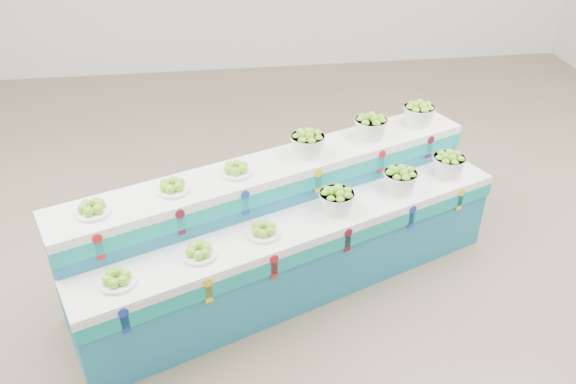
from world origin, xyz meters
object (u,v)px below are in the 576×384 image
object	(u,v)px
display_stand	(288,229)
basket_upper_right	(419,113)
basket_lower_left	(337,200)
plate_upper_mid	(172,186)

from	to	relation	value
display_stand	basket_upper_right	bearing A→B (deg)	8.58
basket_lower_left	basket_upper_right	world-z (taller)	basket_upper_right
basket_lower_left	plate_upper_mid	xyz separation A→B (m)	(-1.24, -0.01, 0.24)
basket_lower_left	plate_upper_mid	size ratio (longest dim) A/B	1.12
display_stand	basket_lower_left	distance (m)	0.49
basket_upper_right	plate_upper_mid	bearing A→B (deg)	-158.37
display_stand	basket_lower_left	size ratio (longest dim) A/B	12.80
basket_upper_right	basket_lower_left	bearing A→B (deg)	-137.46
display_stand	basket_lower_left	world-z (taller)	display_stand
plate_upper_mid	basket_upper_right	xyz separation A→B (m)	(2.16, 0.86, 0.06)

